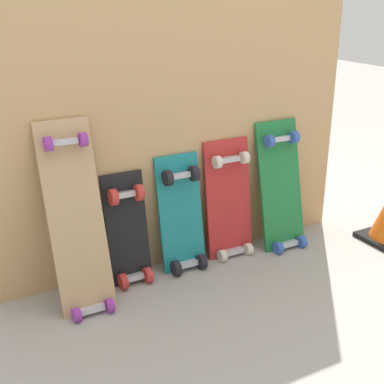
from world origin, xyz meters
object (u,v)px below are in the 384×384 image
skateboard_red (229,206)px  skateboard_green (282,192)px  skateboard_black (128,236)px  skateboard_natural (77,227)px  skateboard_teal (182,220)px

skateboard_red → skateboard_green: skateboard_green is taller
skateboard_black → skateboard_green: size_ratio=0.79×
skateboard_natural → skateboard_red: 0.77m
skateboard_teal → skateboard_green: size_ratio=0.85×
skateboard_green → skateboard_natural: bearing=-177.5°
skateboard_natural → skateboard_red: skateboard_natural is taller
skateboard_teal → skateboard_red: skateboard_red is taller
skateboard_natural → skateboard_red: size_ratio=1.30×
skateboard_natural → skateboard_teal: 0.52m
skateboard_black → skateboard_green: bearing=-1.7°
skateboard_natural → skateboard_teal: size_ratio=1.39×
skateboard_teal → skateboard_green: bearing=-2.4°
skateboard_natural → skateboard_green: bearing=2.5°
skateboard_natural → skateboard_teal: (0.50, 0.07, -0.10)m
skateboard_natural → skateboard_black: skateboard_natural is taller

